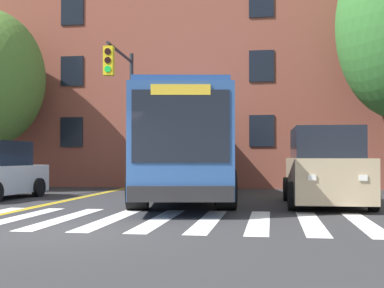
# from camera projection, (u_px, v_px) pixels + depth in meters

# --- Properties ---
(ground_plane) EXTENTS (120.00, 120.00, 0.00)m
(ground_plane) POSITION_uv_depth(u_px,v_px,m) (55.00, 232.00, 10.00)
(ground_plane) COLOR #303033
(crosswalk) EXTENTS (14.92, 4.56, 0.01)m
(crosswalk) POSITION_uv_depth(u_px,v_px,m) (88.00, 219.00, 12.19)
(crosswalk) COLOR white
(crosswalk) RESTS_ON ground
(lane_line_yellow_inner) EXTENTS (0.12, 36.00, 0.01)m
(lane_line_yellow_inner) POSITION_uv_depth(u_px,v_px,m) (138.00, 185.00, 26.41)
(lane_line_yellow_inner) COLOR gold
(lane_line_yellow_inner) RESTS_ON ground
(lane_line_yellow_outer) EXTENTS (0.12, 36.00, 0.01)m
(lane_line_yellow_outer) POSITION_uv_depth(u_px,v_px,m) (141.00, 185.00, 26.39)
(lane_line_yellow_outer) COLOR gold
(lane_line_yellow_outer) RESTS_ON ground
(city_bus) EXTENTS (4.42, 12.24, 3.31)m
(city_bus) POSITION_uv_depth(u_px,v_px,m) (183.00, 146.00, 17.98)
(city_bus) COLOR #2D5699
(city_bus) RESTS_ON ground
(car_tan_far_lane) EXTENTS (2.40, 5.10, 2.26)m
(car_tan_far_lane) POSITION_uv_depth(u_px,v_px,m) (325.00, 169.00, 15.52)
(car_tan_far_lane) COLOR tan
(car_tan_far_lane) RESTS_ON ground
(traffic_light_overhead) EXTENTS (0.45, 3.81, 5.65)m
(traffic_light_overhead) POSITION_uv_depth(u_px,v_px,m) (123.00, 93.00, 20.35)
(traffic_light_overhead) COLOR #28282D
(traffic_light_overhead) RESTS_ON ground
(building_facade) EXTENTS (33.15, 9.78, 10.27)m
(building_facade) POSITION_uv_depth(u_px,v_px,m) (183.00, 88.00, 29.13)
(building_facade) COLOR brown
(building_facade) RESTS_ON ground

